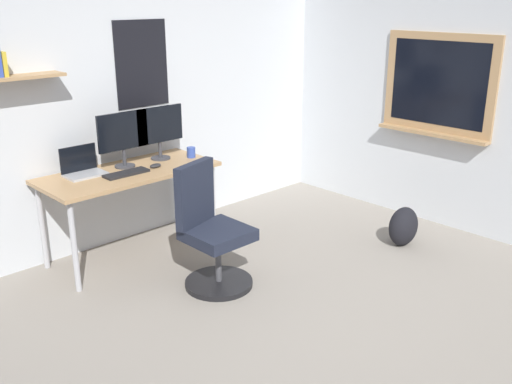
{
  "coord_description": "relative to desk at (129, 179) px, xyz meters",
  "views": [
    {
      "loc": [
        -2.49,
        -1.93,
        2.11
      ],
      "look_at": [
        0.05,
        0.71,
        0.85
      ],
      "focal_mm": 40.17,
      "sensor_mm": 36.0,
      "label": 1
    }
  ],
  "objects": [
    {
      "name": "office_chair",
      "position": [
        0.14,
        -0.88,
        -0.27
      ],
      "size": [
        0.52,
        0.54,
        0.95
      ],
      "color": "black",
      "rests_on": "ground"
    },
    {
      "name": "laptop",
      "position": [
        -0.33,
        0.15,
        0.13
      ],
      "size": [
        0.31,
        0.21,
        0.23
      ],
      "color": "#ADAFB5",
      "rests_on": "desk"
    },
    {
      "name": "backpack",
      "position": [
        1.83,
        -1.49,
        -0.5
      ],
      "size": [
        0.32,
        0.22,
        0.35
      ],
      "primitive_type": "ellipsoid",
      "color": "black",
      "rests_on": "ground"
    },
    {
      "name": "keyboard",
      "position": [
        -0.07,
        -0.08,
        0.08
      ],
      "size": [
        0.37,
        0.13,
        0.02
      ],
      "primitive_type": "cube",
      "color": "black",
      "rests_on": "desk"
    },
    {
      "name": "ground_plane",
      "position": [
        0.13,
        -2.04,
        -0.68
      ],
      "size": [
        5.2,
        5.2,
        0.0
      ],
      "primitive_type": "plane",
      "color": "gray",
      "rests_on": "ground"
    },
    {
      "name": "monitor_primary",
      "position": [
        0.04,
        0.11,
        0.34
      ],
      "size": [
        0.46,
        0.17,
        0.46
      ],
      "color": "#38383D",
      "rests_on": "desk"
    },
    {
      "name": "desk",
      "position": [
        0.0,
        0.0,
        0.0
      ],
      "size": [
        1.44,
        0.66,
        0.75
      ],
      "color": "tan",
      "rests_on": "ground"
    },
    {
      "name": "monitor_secondary",
      "position": [
        0.4,
        0.11,
        0.34
      ],
      "size": [
        0.46,
        0.17,
        0.46
      ],
      "color": "#38383D",
      "rests_on": "desk"
    },
    {
      "name": "computer_mouse",
      "position": [
        0.21,
        -0.08,
        0.09
      ],
      "size": [
        0.1,
        0.06,
        0.03
      ],
      "primitive_type": "ellipsoid",
      "color": "#262628",
      "rests_on": "desk"
    },
    {
      "name": "coffee_mug",
      "position": [
        0.62,
        -0.03,
        0.12
      ],
      "size": [
        0.08,
        0.08,
        0.09
      ],
      "primitive_type": "cylinder",
      "color": "#334CA5",
      "rests_on": "desk"
    },
    {
      "name": "wall_back",
      "position": [
        0.12,
        0.41,
        0.63
      ],
      "size": [
        5.0,
        0.3,
        2.6
      ],
      "color": "silver",
      "rests_on": "ground"
    }
  ]
}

